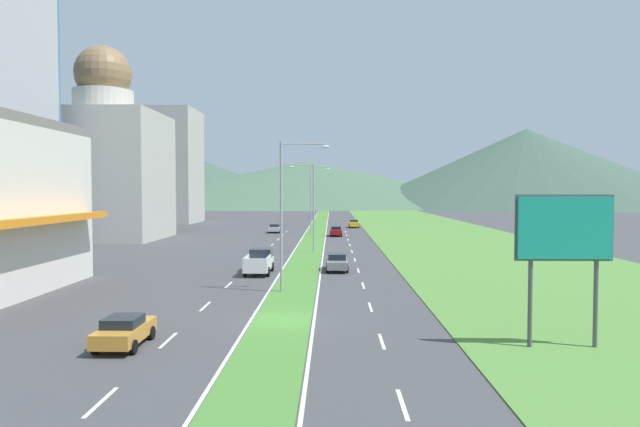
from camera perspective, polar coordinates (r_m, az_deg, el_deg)
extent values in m
plane|color=#424244|center=(31.83, -3.82, -10.70)|extent=(600.00, 600.00, 0.00)
cube|color=#477F33|center=(91.21, -0.53, -2.15)|extent=(3.20, 240.00, 0.06)
cube|color=#518438|center=(92.91, 12.28, -2.12)|extent=(24.00, 240.00, 0.06)
cube|color=silver|center=(21.61, -21.09, -17.20)|extent=(0.16, 2.80, 0.01)
cube|color=silver|center=(28.79, -14.96, -12.17)|extent=(0.16, 2.80, 0.01)
cube|color=silver|center=(36.28, -11.43, -9.11)|extent=(0.16, 2.80, 0.01)
cube|color=silver|center=(43.93, -9.16, -7.08)|extent=(0.16, 2.80, 0.01)
cube|color=silver|center=(51.67, -7.57, -5.66)|extent=(0.16, 2.80, 0.01)
cube|color=silver|center=(59.46, -6.40, -4.60)|extent=(0.16, 2.80, 0.01)
cube|color=silver|center=(67.28, -5.51, -3.79)|extent=(0.16, 2.80, 0.01)
cube|color=silver|center=(75.13, -4.80, -3.14)|extent=(0.16, 2.80, 0.01)
cube|color=silver|center=(82.99, -4.23, -2.62)|extent=(0.16, 2.80, 0.01)
cube|color=silver|center=(90.87, -3.76, -2.19)|extent=(0.16, 2.80, 0.01)
cube|color=silver|center=(98.76, -3.36, -1.82)|extent=(0.16, 2.80, 0.01)
cube|color=silver|center=(20.29, 8.27, -18.39)|extent=(0.16, 2.80, 0.01)
cube|color=silver|center=(27.81, 6.20, -12.62)|extent=(0.16, 2.80, 0.01)
cube|color=silver|center=(35.51, 5.07, -9.32)|extent=(0.16, 2.80, 0.01)
cube|color=silver|center=(43.30, 4.35, -7.20)|extent=(0.16, 2.80, 0.01)
cube|color=silver|center=(51.13, 3.86, -5.73)|extent=(0.16, 2.80, 0.01)
cube|color=silver|center=(58.99, 3.50, -4.64)|extent=(0.16, 2.80, 0.01)
cube|color=silver|center=(66.87, 3.22, -3.82)|extent=(0.16, 2.80, 0.01)
cube|color=silver|center=(74.76, 3.01, -3.16)|extent=(0.16, 2.80, 0.01)
cube|color=silver|center=(82.66, 2.83, -2.64)|extent=(0.16, 2.80, 0.01)
cube|color=silver|center=(90.57, 2.69, -2.20)|extent=(0.16, 2.80, 0.01)
cube|color=silver|center=(98.48, 2.57, -1.83)|extent=(0.16, 2.80, 0.01)
cube|color=silver|center=(91.28, -1.63, -2.16)|extent=(0.16, 240.00, 0.01)
cube|color=silver|center=(91.18, 0.57, -2.17)|extent=(0.16, 240.00, 0.01)
cube|color=orange|center=(41.23, -27.29, -0.69)|extent=(2.82, 19.14, 0.64)
cube|color=#B7B2A8|center=(89.32, -20.77, 3.51)|extent=(16.44, 16.44, 18.48)
cylinder|color=beige|center=(90.22, -20.88, 10.42)|extent=(8.49, 8.49, 3.23)
sphere|color=olive|center=(90.89, -20.91, 12.94)|extent=(8.08, 8.08, 8.08)
cube|color=#B7B2A8|center=(130.99, -15.46, 4.57)|extent=(15.01, 15.01, 24.92)
cone|color=#3D5647|center=(322.79, -16.47, 3.97)|extent=(179.47, 179.47, 33.76)
cone|color=#47664C|center=(304.40, -1.41, 3.13)|extent=(219.44, 219.44, 22.69)
cone|color=#3D5647|center=(275.57, 19.95, 4.36)|extent=(155.76, 155.76, 35.06)
cylinder|color=#99999E|center=(39.96, -3.91, -0.37)|extent=(0.18, 0.18, 10.58)
cylinder|color=#99999E|center=(40.06, -1.68, 7.00)|extent=(3.12, 0.33, 0.10)
ellipsoid|color=silver|center=(40.11, 0.56, 6.71)|extent=(0.56, 0.28, 0.20)
cylinder|color=#99999E|center=(65.19, -0.64, 0.52)|extent=(0.18, 0.18, 10.21)
cylinder|color=#99999E|center=(65.16, -1.75, 4.88)|extent=(2.51, 0.32, 0.10)
ellipsoid|color=silver|center=(65.11, -2.86, 4.70)|extent=(0.56, 0.28, 0.20)
cylinder|color=#99999E|center=(90.56, -0.96, 1.27)|extent=(0.18, 0.18, 10.95)
cylinder|color=#99999E|center=(90.51, -0.09, 4.64)|extent=(2.73, 0.24, 0.10)
ellipsoid|color=silver|center=(90.41, 0.77, 4.51)|extent=(0.56, 0.28, 0.20)
cylinder|color=#4C4C51|center=(27.80, 20.30, -8.45)|extent=(0.20, 0.20, 4.09)
cylinder|color=#4C4C51|center=(28.89, 25.89, -8.13)|extent=(0.20, 0.20, 4.09)
cube|color=teal|center=(27.80, 23.34, -1.33)|extent=(4.21, 0.16, 2.81)
cube|color=#4C4C51|center=(27.92, 23.25, -1.32)|extent=(4.41, 0.08, 3.01)
cube|color=slate|center=(50.95, 1.72, -5.01)|extent=(1.80, 4.56, 0.67)
cube|color=black|center=(51.06, 1.72, -4.32)|extent=(1.55, 2.01, 0.53)
cylinder|color=black|center=(49.61, 2.74, -5.61)|extent=(0.22, 0.64, 0.64)
cylinder|color=black|center=(49.59, 0.73, -5.61)|extent=(0.22, 0.64, 0.64)
cylinder|color=black|center=(52.41, 2.66, -5.18)|extent=(0.22, 0.64, 0.64)
cylinder|color=black|center=(52.40, 0.76, -5.18)|extent=(0.22, 0.64, 0.64)
cube|color=#C6842D|center=(28.15, -19.01, -11.19)|extent=(1.76, 4.01, 0.66)
cube|color=black|center=(27.88, -19.14, -10.17)|extent=(1.51, 1.76, 0.44)
cylinder|color=black|center=(29.65, -19.72, -11.17)|extent=(0.22, 0.64, 0.64)
cylinder|color=black|center=(29.10, -16.55, -11.39)|extent=(0.22, 0.64, 0.64)
cylinder|color=black|center=(27.42, -21.61, -12.31)|extent=(0.22, 0.64, 0.64)
cylinder|color=black|center=(26.82, -18.20, -12.59)|extent=(0.22, 0.64, 0.64)
cube|color=yellow|center=(109.33, 3.42, -1.05)|extent=(1.74, 4.29, 0.78)
cube|color=black|center=(109.46, 3.41, -0.73)|extent=(1.49, 1.89, 0.42)
cylinder|color=black|center=(108.06, 3.88, -1.30)|extent=(0.22, 0.64, 0.64)
cylinder|color=black|center=(107.99, 3.00, -1.30)|extent=(0.22, 0.64, 0.64)
cylinder|color=black|center=(110.71, 3.82, -1.21)|extent=(0.22, 0.64, 0.64)
cylinder|color=black|center=(110.65, 2.96, -1.21)|extent=(0.22, 0.64, 0.64)
cube|color=#B2B2B7|center=(96.63, -4.53, -1.53)|extent=(1.81, 4.43, 0.67)
cube|color=black|center=(96.41, -4.54, -1.20)|extent=(1.55, 1.95, 0.47)
cylinder|color=black|center=(98.10, -4.95, -1.67)|extent=(0.22, 0.64, 0.64)
cylinder|color=black|center=(97.93, -3.94, -1.68)|extent=(0.22, 0.64, 0.64)
cylinder|color=black|center=(95.38, -5.13, -1.79)|extent=(0.22, 0.64, 0.64)
cylinder|color=black|center=(95.20, -4.09, -1.79)|extent=(0.22, 0.64, 0.64)
cube|color=maroon|center=(89.17, 1.61, -1.84)|extent=(1.76, 4.29, 0.70)
cube|color=black|center=(89.30, 1.61, -1.44)|extent=(1.51, 1.89, 0.53)
cylinder|color=black|center=(87.88, 2.17, -2.13)|extent=(0.22, 0.64, 0.64)
cylinder|color=black|center=(87.87, 1.07, -2.13)|extent=(0.22, 0.64, 0.64)
cylinder|color=black|center=(90.53, 2.14, -2.00)|extent=(0.22, 0.64, 0.64)
cylinder|color=black|center=(90.52, 1.07, -2.00)|extent=(0.22, 0.64, 0.64)
cube|color=silver|center=(49.34, -6.14, -5.10)|extent=(2.00, 5.40, 0.80)
cube|color=black|center=(50.82, -5.91, -3.97)|extent=(1.84, 2.00, 0.80)
cube|color=silver|center=(48.31, -7.42, -4.52)|extent=(0.10, 3.20, 0.44)
cube|color=silver|center=(48.06, -5.19, -4.55)|extent=(0.10, 3.20, 0.44)
cube|color=silver|center=(46.65, -6.56, -4.76)|extent=(1.84, 0.10, 0.44)
cylinder|color=black|center=(51.11, -6.97, -5.30)|extent=(0.26, 0.80, 0.80)
cylinder|color=black|center=(50.87, -4.82, -5.32)|extent=(0.26, 0.80, 0.80)
cylinder|color=black|center=(47.93, -7.53, -5.81)|extent=(0.26, 0.80, 0.80)
cylinder|color=black|center=(47.68, -5.23, -5.84)|extent=(0.26, 0.80, 0.80)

